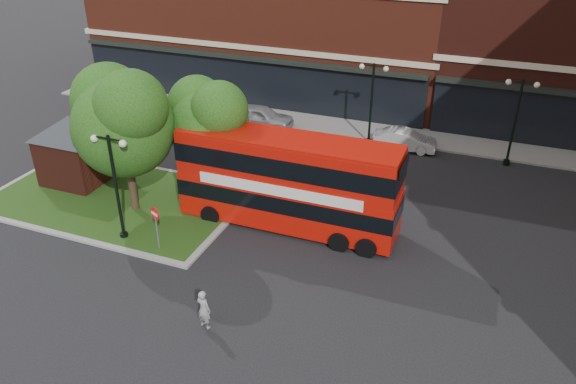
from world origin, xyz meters
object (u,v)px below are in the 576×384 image
at_px(woman, 204,309).
at_px(car_white, 405,140).
at_px(car_silver, 260,117).
at_px(bus, 288,176).

height_order(woman, car_white, woman).
bearing_deg(car_silver, woman, -166.37).
relative_size(car_silver, car_white, 1.18).
xyz_separation_m(car_silver, car_white, (9.43, 0.00, -0.14)).
distance_m(car_silver, car_white, 9.43).
xyz_separation_m(bus, woman, (-0.20, -7.50, -1.73)).
distance_m(bus, woman, 7.70).
bearing_deg(woman, car_white, -87.72).
bearing_deg(bus, car_silver, 119.89).
distance_m(woman, car_white, 18.34).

